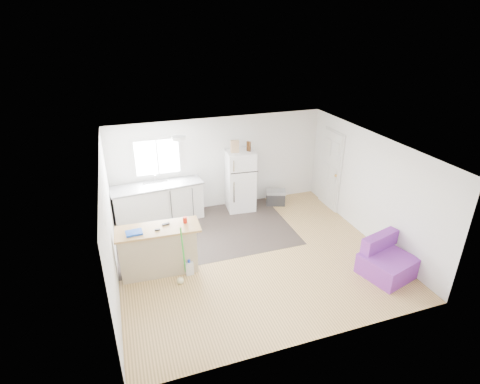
{
  "coord_description": "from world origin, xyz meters",
  "views": [
    {
      "loc": [
        -2.39,
        -6.23,
        4.59
      ],
      "look_at": [
        -0.05,
        0.7,
        1.18
      ],
      "focal_mm": 28.0,
      "sensor_mm": 36.0,
      "label": 1
    }
  ],
  "objects_px": {
    "kitchen_cabinets": "(158,202)",
    "mop": "(181,272)",
    "peninsula": "(159,250)",
    "blue_tray": "(134,233)",
    "purple_seat": "(386,262)",
    "cleaner_jug": "(189,268)",
    "red_cup": "(185,220)",
    "bottle_left": "(249,147)",
    "cardboard_box": "(235,146)",
    "bottle_right": "(248,146)",
    "cooler": "(276,197)",
    "refrigerator": "(240,181)"
  },
  "relations": [
    {
      "from": "cooler",
      "to": "cardboard_box",
      "type": "bearing_deg",
      "value": -162.65
    },
    {
      "from": "kitchen_cabinets",
      "to": "cardboard_box",
      "type": "relative_size",
      "value": 7.43
    },
    {
      "from": "mop",
      "to": "refrigerator",
      "type": "bearing_deg",
      "value": 66.85
    },
    {
      "from": "red_cup",
      "to": "blue_tray",
      "type": "bearing_deg",
      "value": -174.22
    },
    {
      "from": "bottle_left",
      "to": "peninsula",
      "type": "bearing_deg",
      "value": -142.42
    },
    {
      "from": "cooler",
      "to": "bottle_left",
      "type": "relative_size",
      "value": 2.42
    },
    {
      "from": "bottle_left",
      "to": "bottle_right",
      "type": "relative_size",
      "value": 1.0
    },
    {
      "from": "cooler",
      "to": "mop",
      "type": "bearing_deg",
      "value": -120.47
    },
    {
      "from": "red_cup",
      "to": "bottle_left",
      "type": "relative_size",
      "value": 0.48
    },
    {
      "from": "peninsula",
      "to": "refrigerator",
      "type": "height_order",
      "value": "refrigerator"
    },
    {
      "from": "bottle_left",
      "to": "kitchen_cabinets",
      "type": "bearing_deg",
      "value": 177.91
    },
    {
      "from": "cooler",
      "to": "blue_tray",
      "type": "xyz_separation_m",
      "value": [
        -3.78,
        -2.05,
        0.79
      ]
    },
    {
      "from": "kitchen_cabinets",
      "to": "purple_seat",
      "type": "xyz_separation_m",
      "value": [
        3.92,
        -3.58,
        -0.23
      ]
    },
    {
      "from": "red_cup",
      "to": "blue_tray",
      "type": "xyz_separation_m",
      "value": [
        -0.97,
        -0.1,
        -0.04
      ]
    },
    {
      "from": "blue_tray",
      "to": "cooler",
      "type": "bearing_deg",
      "value": 28.49
    },
    {
      "from": "cleaner_jug",
      "to": "cardboard_box",
      "type": "relative_size",
      "value": 1.12
    },
    {
      "from": "cleaner_jug",
      "to": "mop",
      "type": "distance_m",
      "value": 0.28
    },
    {
      "from": "peninsula",
      "to": "blue_tray",
      "type": "relative_size",
      "value": 5.38
    },
    {
      "from": "refrigerator",
      "to": "cleaner_jug",
      "type": "bearing_deg",
      "value": -123.44
    },
    {
      "from": "refrigerator",
      "to": "bottle_left",
      "type": "height_order",
      "value": "bottle_left"
    },
    {
      "from": "cooler",
      "to": "bottle_left",
      "type": "distance_m",
      "value": 1.69
    },
    {
      "from": "cooler",
      "to": "bottle_right",
      "type": "relative_size",
      "value": 2.42
    },
    {
      "from": "cooler",
      "to": "bottle_right",
      "type": "xyz_separation_m",
      "value": [
        -0.79,
        0.05,
        1.51
      ]
    },
    {
      "from": "red_cup",
      "to": "bottle_left",
      "type": "distance_m",
      "value": 2.9
    },
    {
      "from": "kitchen_cabinets",
      "to": "mop",
      "type": "xyz_separation_m",
      "value": [
        0.07,
        -2.57,
        -0.26
      ]
    },
    {
      "from": "purple_seat",
      "to": "refrigerator",
      "type": "bearing_deg",
      "value": 101.49
    },
    {
      "from": "mop",
      "to": "red_cup",
      "type": "relative_size",
      "value": 10.26
    },
    {
      "from": "purple_seat",
      "to": "cleaner_jug",
      "type": "distance_m",
      "value": 3.85
    },
    {
      "from": "mop",
      "to": "blue_tray",
      "type": "distance_m",
      "value": 1.15
    },
    {
      "from": "cardboard_box",
      "to": "bottle_right",
      "type": "distance_m",
      "value": 0.34
    },
    {
      "from": "cardboard_box",
      "to": "bottle_left",
      "type": "bearing_deg",
      "value": -7.83
    },
    {
      "from": "mop",
      "to": "cooler",
      "type": "bearing_deg",
      "value": 54.79
    },
    {
      "from": "purple_seat",
      "to": "mop",
      "type": "xyz_separation_m",
      "value": [
        -3.85,
        1.01,
        -0.04
      ]
    },
    {
      "from": "refrigerator",
      "to": "cooler",
      "type": "relative_size",
      "value": 2.62
    },
    {
      "from": "peninsula",
      "to": "cardboard_box",
      "type": "height_order",
      "value": "cardboard_box"
    },
    {
      "from": "cleaner_jug",
      "to": "blue_tray",
      "type": "relative_size",
      "value": 1.12
    },
    {
      "from": "red_cup",
      "to": "cooler",
      "type": "bearing_deg",
      "value": 34.85
    },
    {
      "from": "cardboard_box",
      "to": "bottle_right",
      "type": "bearing_deg",
      "value": -1.34
    },
    {
      "from": "bottle_right",
      "to": "cardboard_box",
      "type": "bearing_deg",
      "value": 178.66
    },
    {
      "from": "refrigerator",
      "to": "red_cup",
      "type": "xyz_separation_m",
      "value": [
        -1.82,
        -2.03,
        0.24
      ]
    },
    {
      "from": "peninsula",
      "to": "red_cup",
      "type": "distance_m",
      "value": 0.78
    },
    {
      "from": "refrigerator",
      "to": "mop",
      "type": "relative_size",
      "value": 1.29
    },
    {
      "from": "purple_seat",
      "to": "cleaner_jug",
      "type": "xyz_separation_m",
      "value": [
        -3.66,
        1.2,
        -0.12
      ]
    },
    {
      "from": "mop",
      "to": "peninsula",
      "type": "bearing_deg",
      "value": 140.24
    },
    {
      "from": "cardboard_box",
      "to": "red_cup",
      "type": "bearing_deg",
      "value": -129.77
    },
    {
      "from": "cooler",
      "to": "mop",
      "type": "xyz_separation_m",
      "value": [
        -3.03,
        -2.48,
        0.03
      ]
    },
    {
      "from": "purple_seat",
      "to": "blue_tray",
      "type": "distance_m",
      "value": 4.87
    },
    {
      "from": "bottle_right",
      "to": "bottle_left",
      "type": "bearing_deg",
      "value": -58.16
    },
    {
      "from": "blue_tray",
      "to": "bottle_left",
      "type": "distance_m",
      "value": 3.72
    },
    {
      "from": "mop",
      "to": "bottle_left",
      "type": "height_order",
      "value": "bottle_left"
    }
  ]
}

